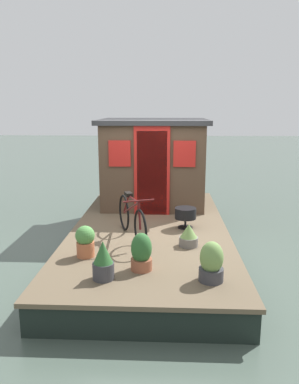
{
  "coord_description": "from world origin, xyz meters",
  "views": [
    {
      "loc": [
        -6.73,
        -0.3,
        2.62
      ],
      "look_at": [
        -0.2,
        0.0,
        1.17
      ],
      "focal_mm": 35.81,
      "sensor_mm": 36.0,
      "label": 1
    }
  ],
  "objects_px": {
    "bicycle": "(132,218)",
    "potted_plant_basil": "(85,241)",
    "charcoal_grill": "(185,214)",
    "potted_plant_ivy": "(211,263)",
    "potted_plant_mint": "(103,261)",
    "potted_plant_geranium": "(189,236)",
    "houseboat_cabin": "(154,162)",
    "potted_plant_fern": "(141,253)"
  },
  "relations": [
    {
      "from": "potted_plant_fern",
      "to": "potted_plant_mint",
      "type": "bearing_deg",
      "value": 123.63
    },
    {
      "from": "bicycle",
      "to": "potted_plant_ivy",
      "type": "bearing_deg",
      "value": -143.12
    },
    {
      "from": "potted_plant_geranium",
      "to": "potted_plant_fern",
      "type": "distance_m",
      "value": 1.16
    },
    {
      "from": "bicycle",
      "to": "charcoal_grill",
      "type": "bearing_deg",
      "value": -55.08
    },
    {
      "from": "bicycle",
      "to": "potted_plant_basil",
      "type": "height_order",
      "value": "bicycle"
    },
    {
      "from": "houseboat_cabin",
      "to": "potted_plant_fern",
      "type": "relative_size",
      "value": 4.53
    },
    {
      "from": "potted_plant_ivy",
      "to": "potted_plant_fern",
      "type": "distance_m",
      "value": 0.95
    },
    {
      "from": "potted_plant_ivy",
      "to": "potted_plant_basil",
      "type": "xyz_separation_m",
      "value": [
        0.73,
        1.75,
        -0.0
      ]
    },
    {
      "from": "bicycle",
      "to": "potted_plant_fern",
      "type": "height_order",
      "value": "bicycle"
    },
    {
      "from": "potted_plant_basil",
      "to": "potted_plant_ivy",
      "type": "bearing_deg",
      "value": -112.67
    },
    {
      "from": "houseboat_cabin",
      "to": "potted_plant_fern",
      "type": "height_order",
      "value": "houseboat_cabin"
    },
    {
      "from": "potted_plant_mint",
      "to": "houseboat_cabin",
      "type": "bearing_deg",
      "value": -7.03
    },
    {
      "from": "bicycle",
      "to": "potted_plant_mint",
      "type": "distance_m",
      "value": 1.56
    },
    {
      "from": "houseboat_cabin",
      "to": "charcoal_grill",
      "type": "bearing_deg",
      "value": -160.55
    },
    {
      "from": "houseboat_cabin",
      "to": "potted_plant_ivy",
      "type": "xyz_separation_m",
      "value": [
        -4.0,
        -0.87,
        -0.72
      ]
    },
    {
      "from": "houseboat_cabin",
      "to": "potted_plant_ivy",
      "type": "distance_m",
      "value": 4.16
    },
    {
      "from": "potted_plant_basil",
      "to": "potted_plant_geranium",
      "type": "bearing_deg",
      "value": -71.8
    },
    {
      "from": "potted_plant_fern",
      "to": "potted_plant_ivy",
      "type": "bearing_deg",
      "value": -108.23
    },
    {
      "from": "potted_plant_ivy",
      "to": "potted_plant_fern",
      "type": "relative_size",
      "value": 1.0
    },
    {
      "from": "charcoal_grill",
      "to": "bicycle",
      "type": "bearing_deg",
      "value": 124.92
    },
    {
      "from": "potted_plant_basil",
      "to": "charcoal_grill",
      "type": "distance_m",
      "value": 2.1
    },
    {
      "from": "potted_plant_geranium",
      "to": "potted_plant_fern",
      "type": "xyz_separation_m",
      "value": [
        -0.94,
        0.68,
        0.07
      ]
    },
    {
      "from": "potted_plant_geranium",
      "to": "potted_plant_fern",
      "type": "relative_size",
      "value": 0.69
    },
    {
      "from": "potted_plant_ivy",
      "to": "potted_plant_geranium",
      "type": "distance_m",
      "value": 1.26
    },
    {
      "from": "potted_plant_mint",
      "to": "charcoal_grill",
      "type": "height_order",
      "value": "potted_plant_mint"
    },
    {
      "from": "potted_plant_ivy",
      "to": "charcoal_grill",
      "type": "bearing_deg",
      "value": 5.97
    },
    {
      "from": "potted_plant_ivy",
      "to": "potted_plant_basil",
      "type": "distance_m",
      "value": 1.9
    },
    {
      "from": "bicycle",
      "to": "charcoal_grill",
      "type": "height_order",
      "value": "bicycle"
    },
    {
      "from": "potted_plant_basil",
      "to": "houseboat_cabin",
      "type": "bearing_deg",
      "value": -15.11
    },
    {
      "from": "potted_plant_basil",
      "to": "potted_plant_fern",
      "type": "distance_m",
      "value": 0.96
    },
    {
      "from": "houseboat_cabin",
      "to": "potted_plant_mint",
      "type": "distance_m",
      "value": 4.11
    },
    {
      "from": "potted_plant_fern",
      "to": "potted_plant_basil",
      "type": "bearing_deg",
      "value": 62.94
    },
    {
      "from": "bicycle",
      "to": "houseboat_cabin",
      "type": "bearing_deg",
      "value": -6.36
    },
    {
      "from": "houseboat_cabin",
      "to": "potted_plant_geranium",
      "type": "height_order",
      "value": "houseboat_cabin"
    },
    {
      "from": "potted_plant_ivy",
      "to": "potted_plant_geranium",
      "type": "bearing_deg",
      "value": 9.99
    },
    {
      "from": "bicycle",
      "to": "potted_plant_geranium",
      "type": "relative_size",
      "value": 4.37
    },
    {
      "from": "potted_plant_ivy",
      "to": "potted_plant_mint",
      "type": "bearing_deg",
      "value": 90.55
    },
    {
      "from": "bicycle",
      "to": "potted_plant_ivy",
      "type": "xyz_separation_m",
      "value": [
        -1.53,
        -1.15,
        -0.12
      ]
    },
    {
      "from": "bicycle",
      "to": "potted_plant_basil",
      "type": "bearing_deg",
      "value": 142.7
    },
    {
      "from": "bicycle",
      "to": "potted_plant_mint",
      "type": "xyz_separation_m",
      "value": [
        -1.54,
        0.22,
        -0.12
      ]
    },
    {
      "from": "bicycle",
      "to": "potted_plant_ivy",
      "type": "height_order",
      "value": "bicycle"
    },
    {
      "from": "potted_plant_geranium",
      "to": "bicycle",
      "type": "bearing_deg",
      "value": 72.57
    }
  ]
}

